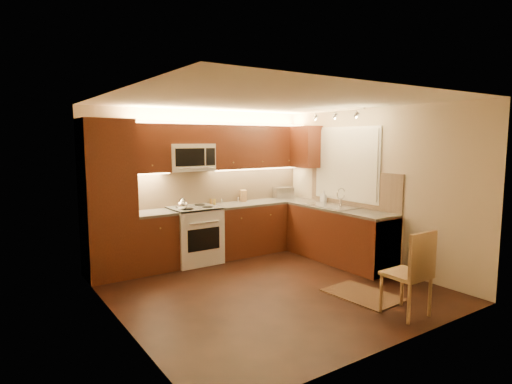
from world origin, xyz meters
TOP-DOWN VIEW (x-y plane):
  - floor at (0.00, 0.00)m, footprint 4.00×4.00m
  - ceiling at (0.00, 0.00)m, footprint 4.00×4.00m
  - wall_back at (0.00, 2.00)m, footprint 4.00×0.01m
  - wall_front at (0.00, -2.00)m, footprint 4.00×0.01m
  - wall_left at (-2.00, 0.00)m, footprint 0.01×4.00m
  - wall_right at (2.00, 0.00)m, footprint 0.01×4.00m
  - pantry at (-1.65, 1.70)m, footprint 0.70×0.60m
  - base_cab_back_left at (-0.99, 1.70)m, footprint 0.62×0.60m
  - counter_back_left at (-0.99, 1.70)m, footprint 0.62×0.60m
  - base_cab_back_right at (1.04, 1.70)m, footprint 1.92×0.60m
  - counter_back_right at (1.04, 1.70)m, footprint 1.92×0.60m
  - base_cab_right at (1.70, 0.40)m, footprint 0.60×2.00m
  - counter_right at (1.70, 0.40)m, footprint 0.60×2.00m
  - dishwasher at (1.70, -0.30)m, footprint 0.58×0.60m
  - backsplash_back at (0.35, 1.99)m, footprint 3.30×0.02m
  - backsplash_right at (1.99, 0.40)m, footprint 0.02×2.00m
  - upper_cab_back_left at (-0.99, 1.82)m, footprint 0.62×0.35m
  - upper_cab_back_right at (1.04, 1.82)m, footprint 1.92×0.35m
  - upper_cab_bridge at (-0.30, 1.82)m, footprint 0.76×0.35m
  - upper_cab_right_corner at (1.82, 1.40)m, footprint 0.35×0.50m
  - stove at (-0.30, 1.68)m, footprint 0.76×0.65m
  - microwave at (-0.30, 1.81)m, footprint 0.76×0.38m
  - window_frame at (1.99, 0.55)m, footprint 0.03×1.44m
  - window_blinds at (1.97, 0.55)m, footprint 0.02×1.36m
  - sink at (1.70, 0.55)m, footprint 0.52×0.86m
  - faucet at (1.88, 0.55)m, footprint 0.20×0.04m
  - track_light_bar at (1.55, 0.40)m, footprint 0.04×1.20m
  - kettle at (-0.56, 1.55)m, footprint 0.20×0.20m
  - toaster_oven at (1.61, 1.79)m, footprint 0.42×0.36m
  - knife_block at (0.78, 1.88)m, footprint 0.14×0.17m
  - spice_jar_a at (0.32, 1.86)m, footprint 0.05×0.05m
  - spice_jar_b at (0.14, 1.93)m, footprint 0.05×0.05m
  - spice_jar_c at (0.66, 1.87)m, footprint 0.05×0.05m
  - spice_jar_d at (0.16, 1.84)m, footprint 0.06×0.06m
  - soap_bottle at (1.94, 1.04)m, footprint 0.10×0.10m
  - rug at (0.84, -0.90)m, footprint 0.69×0.98m
  - dining_chair at (0.79, -1.58)m, footprint 0.44×0.44m

SIDE VIEW (x-z plane):
  - floor at x=0.00m, z-range -0.01..0.01m
  - rug at x=0.84m, z-range 0.00..0.01m
  - base_cab_back_left at x=-0.99m, z-range 0.00..0.86m
  - base_cab_back_right at x=1.04m, z-range 0.00..0.86m
  - base_cab_right at x=1.70m, z-range 0.00..0.86m
  - dishwasher at x=1.70m, z-range 0.01..0.85m
  - stove at x=-0.30m, z-range 0.00..0.92m
  - dining_chair at x=0.79m, z-range 0.00..1.00m
  - counter_back_left at x=-0.99m, z-range 0.86..0.90m
  - counter_back_right at x=1.04m, z-range 0.86..0.90m
  - counter_right at x=1.70m, z-range 0.86..0.90m
  - spice_jar_a at x=0.32m, z-range 0.90..0.99m
  - spice_jar_c at x=0.66m, z-range 0.90..0.99m
  - spice_jar_b at x=0.14m, z-range 0.90..0.99m
  - spice_jar_d at x=0.16m, z-range 0.90..1.00m
  - sink at x=1.70m, z-range 0.90..1.05m
  - knife_block at x=0.78m, z-range 0.90..1.10m
  - soap_bottle at x=1.94m, z-range 0.90..1.10m
  - toaster_oven at x=1.61m, z-range 0.90..1.11m
  - kettle at x=-0.56m, z-range 0.92..1.11m
  - faucet at x=1.88m, z-range 0.90..1.20m
  - pantry at x=-1.65m, z-range 0.00..2.30m
  - backsplash_back at x=0.35m, z-range 0.90..1.50m
  - backsplash_right at x=1.99m, z-range 0.90..1.50m
  - wall_back at x=0.00m, z-range 0.00..2.50m
  - wall_front at x=0.00m, z-range 0.00..2.50m
  - wall_left at x=-2.00m, z-range 0.00..2.50m
  - wall_right at x=2.00m, z-range 0.00..2.50m
  - window_frame at x=1.99m, z-range 0.98..2.22m
  - window_blinds at x=1.97m, z-range 1.02..2.18m
  - microwave at x=-0.30m, z-range 1.50..1.94m
  - upper_cab_back_left at x=-0.99m, z-range 1.50..2.25m
  - upper_cab_back_right at x=1.04m, z-range 1.50..2.25m
  - upper_cab_right_corner at x=1.82m, z-range 1.50..2.25m
  - upper_cab_bridge at x=-0.30m, z-range 1.94..2.25m
  - track_light_bar at x=1.55m, z-range 2.44..2.48m
  - ceiling at x=0.00m, z-range 2.50..2.50m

